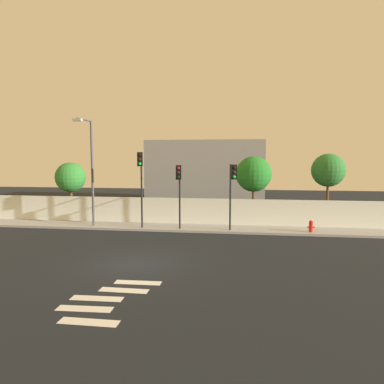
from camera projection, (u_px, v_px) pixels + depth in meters
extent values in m
plane|color=black|center=(135.00, 264.00, 16.08)|extent=(80.00, 80.00, 0.00)
cube|color=#9D9D9D|center=(171.00, 227.00, 24.16)|extent=(36.00, 2.40, 0.15)
cube|color=white|center=(175.00, 211.00, 25.34)|extent=(36.00, 0.18, 1.80)
cube|color=silver|center=(89.00, 322.00, 10.31)|extent=(1.80, 0.45, 0.01)
cube|color=silver|center=(85.00, 309.00, 11.22)|extent=(1.82, 0.53, 0.01)
cube|color=silver|center=(97.00, 298.00, 12.05)|extent=(1.82, 0.51, 0.01)
cube|color=silver|center=(124.00, 290.00, 12.80)|extent=(1.80, 0.45, 0.01)
cube|color=silver|center=(138.00, 283.00, 13.60)|extent=(1.81, 0.50, 0.01)
cylinder|color=black|center=(180.00, 197.00, 23.21)|extent=(0.12, 0.12, 4.21)
cylinder|color=black|center=(179.00, 167.00, 22.47)|extent=(0.21, 1.13, 0.08)
cube|color=black|center=(179.00, 172.00, 21.94)|extent=(0.36, 0.24, 0.90)
sphere|color=red|center=(178.00, 168.00, 21.79)|extent=(0.18, 0.18, 0.18)
sphere|color=#33260A|center=(178.00, 173.00, 21.82)|extent=(0.18, 0.18, 0.18)
sphere|color=black|center=(178.00, 177.00, 21.85)|extent=(0.18, 0.18, 0.18)
cylinder|color=black|center=(142.00, 190.00, 23.54)|extent=(0.12, 0.12, 5.02)
cylinder|color=black|center=(141.00, 154.00, 22.90)|extent=(0.23, 0.83, 0.08)
cube|color=black|center=(140.00, 159.00, 22.52)|extent=(0.37, 0.26, 0.90)
sphere|color=black|center=(140.00, 155.00, 22.37)|extent=(0.18, 0.18, 0.18)
sphere|color=#33260A|center=(140.00, 159.00, 22.40)|extent=(0.18, 0.18, 0.18)
sphere|color=#19F24C|center=(140.00, 164.00, 22.43)|extent=(0.18, 0.18, 0.18)
cylinder|color=black|center=(230.00, 197.00, 22.74)|extent=(0.12, 0.12, 4.26)
cylinder|color=black|center=(232.00, 166.00, 21.90)|extent=(0.32, 1.30, 0.08)
cube|color=black|center=(234.00, 172.00, 21.28)|extent=(0.37, 0.26, 0.90)
sphere|color=black|center=(234.00, 168.00, 21.14)|extent=(0.18, 0.18, 0.18)
sphere|color=#33260A|center=(234.00, 172.00, 21.16)|extent=(0.18, 0.18, 0.18)
sphere|color=#19F24C|center=(234.00, 177.00, 21.19)|extent=(0.18, 0.18, 0.18)
cylinder|color=#4C4C51|center=(92.00, 174.00, 24.13)|extent=(0.16, 0.16, 7.18)
cylinder|color=#4C4C51|center=(84.00, 120.00, 22.95)|extent=(0.23, 1.75, 0.10)
cube|color=beige|center=(77.00, 120.00, 22.11)|extent=(0.62, 0.28, 0.16)
cylinder|color=red|center=(311.00, 228.00, 22.24)|extent=(0.24, 0.24, 0.58)
sphere|color=red|center=(311.00, 222.00, 22.21)|extent=(0.26, 0.26, 0.26)
cylinder|color=red|center=(308.00, 227.00, 22.26)|extent=(0.10, 0.09, 0.09)
cylinder|color=red|center=(314.00, 227.00, 22.21)|extent=(0.10, 0.09, 0.09)
cylinder|color=brown|center=(71.00, 202.00, 27.84)|extent=(0.23, 0.23, 2.66)
sphere|color=#308531|center=(70.00, 177.00, 27.65)|extent=(2.34, 2.34, 2.34)
cylinder|color=brown|center=(253.00, 204.00, 25.83)|extent=(0.18, 0.18, 2.94)
sphere|color=#237926|center=(254.00, 174.00, 25.62)|extent=(2.58, 2.58, 2.58)
cylinder|color=brown|center=(327.00, 203.00, 25.08)|extent=(0.19, 0.19, 3.31)
sphere|color=#2D7631|center=(328.00, 170.00, 24.86)|extent=(2.34, 2.34, 2.34)
cube|color=gray|center=(206.00, 172.00, 38.81)|extent=(12.39, 6.00, 6.68)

